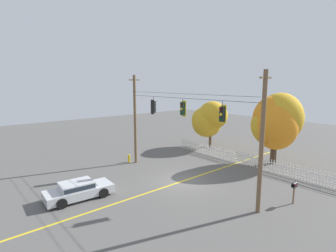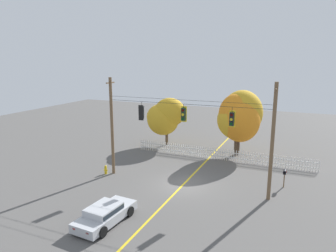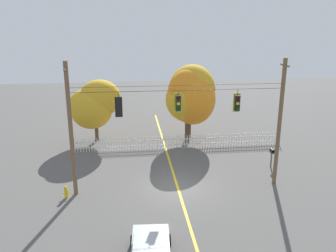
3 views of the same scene
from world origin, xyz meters
name	(u,v)px [view 3 (image 3 of 3)]	position (x,y,z in m)	size (l,w,h in m)	color
ground	(178,188)	(0.00, 0.00, 0.00)	(80.00, 80.00, 0.00)	#565451
lane_centerline_stripe	(178,188)	(0.00, 0.00, 0.00)	(0.16, 36.00, 0.01)	gold
signal_support_span	(179,126)	(0.00, 0.00, 4.22)	(13.12, 1.10, 8.25)	brown
traffic_signal_northbound_secondary	(119,106)	(-3.57, -0.01, 5.54)	(0.43, 0.38, 1.49)	black
traffic_signal_northbound_primary	(178,103)	(-0.03, 0.01, 5.65)	(0.43, 0.38, 1.37)	black
traffic_signal_southbound_primary	(237,103)	(3.61, 0.01, 5.56)	(0.43, 0.38, 1.45)	black
white_picket_fence	(179,142)	(1.13, 7.27, 0.57)	(17.60, 0.06, 1.12)	white
autumn_maple_near_fence	(93,104)	(-5.97, 9.87, 3.36)	(4.47, 3.38, 5.47)	brown
autumn_maple_mid	(191,97)	(2.41, 9.16, 3.94)	(4.15, 3.73, 6.38)	#473828
autumn_oak_far_east	(190,95)	(2.43, 9.58, 4.05)	(4.42, 4.25, 6.67)	#473828
fire_hydrant	(66,192)	(-6.95, -0.43, 0.38)	(0.38, 0.22, 0.77)	gold
roadside_mailbox	(272,152)	(7.29, 2.69, 1.14)	(0.25, 0.44, 1.40)	brown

